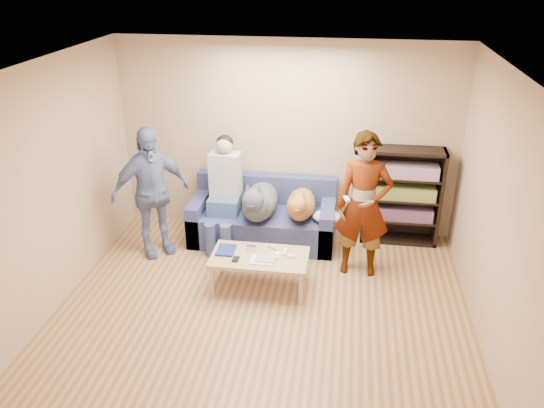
% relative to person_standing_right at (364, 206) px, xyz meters
% --- Properties ---
extents(ground, '(5.00, 5.00, 0.00)m').
position_rel_person_standing_right_xyz_m(ground, '(-1.03, -1.46, -0.88)').
color(ground, olive).
rests_on(ground, ground).
extents(ceiling, '(5.00, 5.00, 0.00)m').
position_rel_person_standing_right_xyz_m(ceiling, '(-1.03, -1.46, 1.72)').
color(ceiling, white).
rests_on(ceiling, ground).
extents(wall_back, '(4.50, 0.00, 4.50)m').
position_rel_person_standing_right_xyz_m(wall_back, '(-1.03, 1.04, 0.42)').
color(wall_back, tan).
rests_on(wall_back, ground).
extents(wall_left, '(0.00, 5.00, 5.00)m').
position_rel_person_standing_right_xyz_m(wall_left, '(-3.28, -1.46, 0.42)').
color(wall_left, tan).
rests_on(wall_left, ground).
extents(wall_right, '(0.00, 5.00, 5.00)m').
position_rel_person_standing_right_xyz_m(wall_right, '(1.22, -1.46, 0.42)').
color(wall_right, tan).
rests_on(wall_right, ground).
extents(blanket, '(0.37, 0.31, 0.13)m').
position_rel_person_standing_right_xyz_m(blanket, '(-0.43, 0.43, -0.39)').
color(blanket, '#AFB0B4').
rests_on(blanket, sofa).
extents(person_standing_right, '(0.64, 0.43, 1.76)m').
position_rel_person_standing_right_xyz_m(person_standing_right, '(0.00, 0.00, 0.00)').
color(person_standing_right, gray).
rests_on(person_standing_right, ground).
extents(person_standing_left, '(1.02, 0.95, 1.69)m').
position_rel_person_standing_right_xyz_m(person_standing_left, '(-2.61, 0.08, -0.04)').
color(person_standing_left, '#768ABD').
rests_on(person_standing_left, ground).
extents(held_controller, '(0.08, 0.13, 0.03)m').
position_rel_person_standing_right_xyz_m(held_controller, '(-0.20, -0.20, 0.16)').
color(held_controller, white).
rests_on(held_controller, person_standing_right).
extents(notebook_blue, '(0.20, 0.26, 0.03)m').
position_rel_person_standing_right_xyz_m(notebook_blue, '(-1.54, -0.48, -0.45)').
color(notebook_blue, navy).
rests_on(notebook_blue, coffee_table).
extents(papers, '(0.26, 0.20, 0.02)m').
position_rel_person_standing_right_xyz_m(papers, '(-1.09, -0.63, -0.45)').
color(papers, white).
rests_on(papers, coffee_table).
extents(magazine, '(0.22, 0.17, 0.01)m').
position_rel_person_standing_right_xyz_m(magazine, '(-1.06, -0.61, -0.44)').
color(magazine, '#AFAE8C').
rests_on(magazine, coffee_table).
extents(camera_silver, '(0.11, 0.06, 0.05)m').
position_rel_person_standing_right_xyz_m(camera_silver, '(-1.26, -0.41, -0.43)').
color(camera_silver, silver).
rests_on(camera_silver, coffee_table).
extents(controller_a, '(0.04, 0.13, 0.03)m').
position_rel_person_standing_right_xyz_m(controller_a, '(-0.86, -0.43, -0.44)').
color(controller_a, silver).
rests_on(controller_a, coffee_table).
extents(controller_b, '(0.09, 0.06, 0.03)m').
position_rel_person_standing_right_xyz_m(controller_b, '(-0.78, -0.51, -0.44)').
color(controller_b, silver).
rests_on(controller_b, coffee_table).
extents(headphone_cup_a, '(0.07, 0.07, 0.02)m').
position_rel_person_standing_right_xyz_m(headphone_cup_a, '(-0.94, -0.55, -0.45)').
color(headphone_cup_a, silver).
rests_on(headphone_cup_a, coffee_table).
extents(headphone_cup_b, '(0.07, 0.07, 0.02)m').
position_rel_person_standing_right_xyz_m(headphone_cup_b, '(-0.94, -0.47, -0.45)').
color(headphone_cup_b, white).
rests_on(headphone_cup_b, coffee_table).
extents(pen_orange, '(0.13, 0.06, 0.01)m').
position_rel_person_standing_right_xyz_m(pen_orange, '(-1.16, -0.69, -0.46)').
color(pen_orange, '#C6791B').
rests_on(pen_orange, coffee_table).
extents(pen_black, '(0.13, 0.08, 0.01)m').
position_rel_person_standing_right_xyz_m(pen_black, '(-1.02, -0.35, -0.46)').
color(pen_black, black).
rests_on(pen_black, coffee_table).
extents(wallet, '(0.07, 0.12, 0.02)m').
position_rel_person_standing_right_xyz_m(wallet, '(-1.39, -0.65, -0.45)').
color(wallet, black).
rests_on(wallet, coffee_table).
extents(sofa, '(1.90, 0.85, 0.82)m').
position_rel_person_standing_right_xyz_m(sofa, '(-1.28, 0.64, -0.60)').
color(sofa, '#515B93').
rests_on(sofa, ground).
extents(person_seated, '(0.40, 0.73, 1.47)m').
position_rel_person_standing_right_xyz_m(person_seated, '(-1.78, 0.51, -0.11)').
color(person_seated, '#3E6088').
rests_on(person_seated, sofa).
extents(dog_gray, '(0.45, 1.27, 0.65)m').
position_rel_person_standing_right_xyz_m(dog_gray, '(-1.30, 0.39, -0.22)').
color(dog_gray, '#50525A').
rests_on(dog_gray, sofa).
extents(dog_tan, '(0.37, 1.14, 0.53)m').
position_rel_person_standing_right_xyz_m(dog_tan, '(-0.77, 0.47, -0.27)').
color(dog_tan, '#A96F33').
rests_on(dog_tan, sofa).
extents(coffee_table, '(1.10, 0.60, 0.42)m').
position_rel_person_standing_right_xyz_m(coffee_table, '(-1.14, -0.53, -0.51)').
color(coffee_table, tan).
rests_on(coffee_table, ground).
extents(bookshelf, '(1.00, 0.34, 1.30)m').
position_rel_person_standing_right_xyz_m(bookshelf, '(0.52, 0.87, -0.20)').
color(bookshelf, black).
rests_on(bookshelf, ground).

